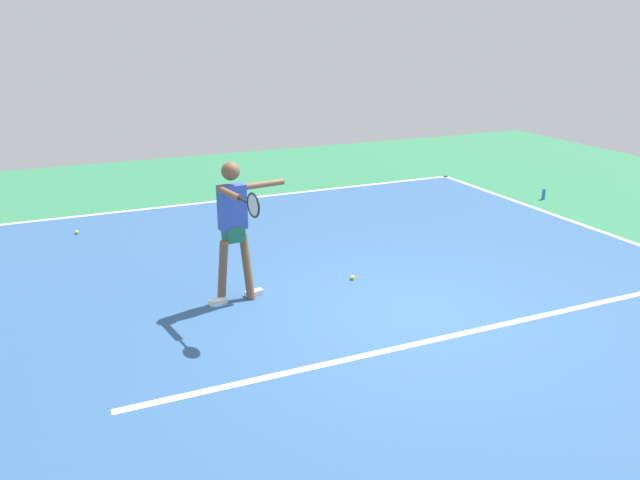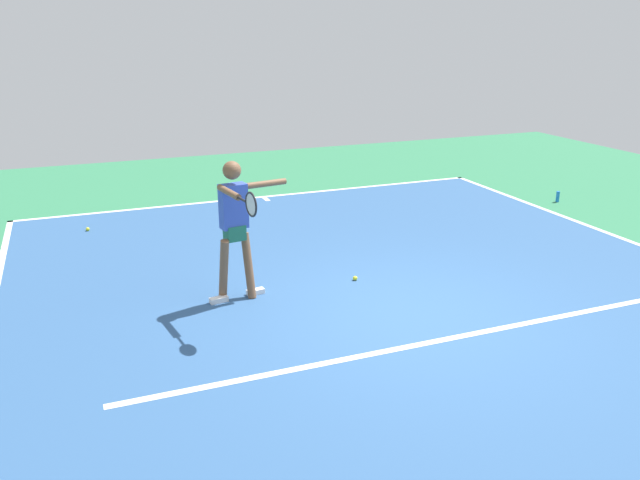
{
  "view_description": "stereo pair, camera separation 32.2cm",
  "coord_description": "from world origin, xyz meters",
  "px_view_note": "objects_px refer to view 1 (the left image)",
  "views": [
    {
      "loc": [
        4.02,
        6.29,
        3.44
      ],
      "look_at": [
        0.93,
        -0.64,
        0.9
      ],
      "focal_mm": 36.01,
      "sensor_mm": 36.0,
      "label": 1
    },
    {
      "loc": [
        3.72,
        6.41,
        3.44
      ],
      "look_at": [
        0.93,
        -0.64,
        0.9
      ],
      "focal_mm": 36.01,
      "sensor_mm": 36.0,
      "label": 2
    }
  ],
  "objects_px": {
    "tennis_ball_near_service_line": "(77,232)",
    "tennis_ball_near_player": "(352,278)",
    "tennis_player": "(235,222)",
    "water_bottle": "(544,194)"
  },
  "relations": [
    {
      "from": "tennis_player",
      "to": "tennis_ball_near_player",
      "type": "relative_size",
      "value": 28.16
    },
    {
      "from": "tennis_ball_near_service_line",
      "to": "water_bottle",
      "type": "relative_size",
      "value": 0.3
    },
    {
      "from": "tennis_ball_near_service_line",
      "to": "tennis_ball_near_player",
      "type": "xyz_separation_m",
      "value": [
        -3.43,
        3.84,
        0.0
      ]
    },
    {
      "from": "water_bottle",
      "to": "tennis_ball_near_service_line",
      "type": "bearing_deg",
      "value": -9.23
    },
    {
      "from": "tennis_ball_near_service_line",
      "to": "tennis_ball_near_player",
      "type": "relative_size",
      "value": 1.0
    },
    {
      "from": "tennis_ball_near_player",
      "to": "water_bottle",
      "type": "xyz_separation_m",
      "value": [
        -5.65,
        -2.37,
        0.08
      ]
    },
    {
      "from": "tennis_ball_near_player",
      "to": "water_bottle",
      "type": "bearing_deg",
      "value": -157.25
    },
    {
      "from": "tennis_player",
      "to": "tennis_ball_near_player",
      "type": "distance_m",
      "value": 2.0
    },
    {
      "from": "tennis_player",
      "to": "water_bottle",
      "type": "distance_m",
      "value": 7.79
    },
    {
      "from": "tennis_player",
      "to": "tennis_ball_near_service_line",
      "type": "distance_m",
      "value": 4.37
    }
  ]
}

